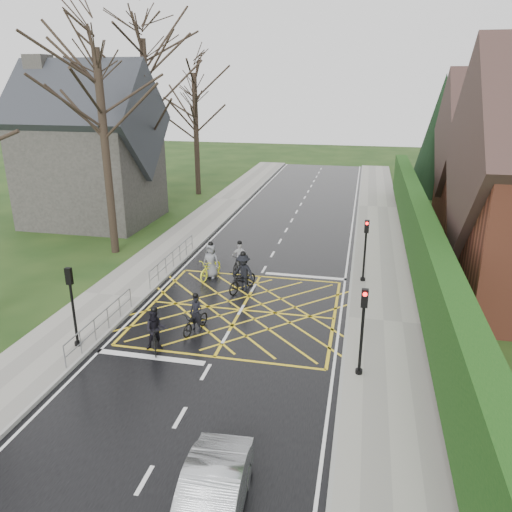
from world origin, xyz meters
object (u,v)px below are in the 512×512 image
at_px(cyclist_rear, 196,319).
at_px(cyclist_mid, 243,276).
at_px(car, 210,502).
at_px(cyclist_front, 240,260).
at_px(cyclist_lead, 211,265).
at_px(cyclist_back, 155,334).

distance_m(cyclist_rear, cyclist_mid, 4.43).
bearing_deg(car, cyclist_front, 97.80).
distance_m(cyclist_front, cyclist_lead, 1.63).
height_order(cyclist_mid, car, cyclist_mid).
xyz_separation_m(cyclist_back, cyclist_front, (1.09, 8.35, -0.03)).
bearing_deg(cyclist_back, cyclist_front, 58.99).
height_order(cyclist_back, car, cyclist_back).
bearing_deg(cyclist_lead, cyclist_rear, -66.56).
relative_size(cyclist_rear, cyclist_lead, 0.86).
xyz_separation_m(cyclist_back, cyclist_mid, (1.84, 6.01, 0.07)).
xyz_separation_m(cyclist_rear, cyclist_mid, (0.85, 4.35, 0.18)).
distance_m(cyclist_rear, car, 9.25).
xyz_separation_m(cyclist_front, cyclist_lead, (-1.21, -1.08, 0.04)).
distance_m(cyclist_back, cyclist_lead, 7.27).
xyz_separation_m(cyclist_rear, car, (3.29, -8.65, 0.11)).
height_order(cyclist_back, cyclist_mid, cyclist_mid).
xyz_separation_m(cyclist_mid, cyclist_front, (-0.75, 2.34, -0.09)).
bearing_deg(cyclist_lead, cyclist_back, -76.82).
relative_size(cyclist_rear, cyclist_front, 1.02).
height_order(cyclist_front, car, cyclist_front).
bearing_deg(cyclist_rear, cyclist_front, 104.10).
bearing_deg(cyclist_mid, cyclist_rear, -78.20).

